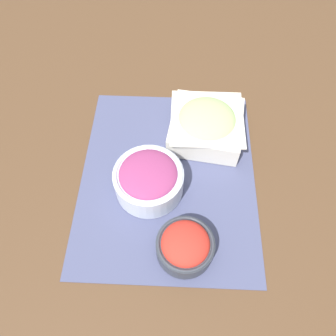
% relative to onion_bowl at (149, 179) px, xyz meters
% --- Properties ---
extents(ground_plane, '(3.00, 3.00, 0.00)m').
position_rel_onion_bowl_xyz_m(ground_plane, '(-0.03, 0.04, -0.04)').
color(ground_plane, '#513823').
extents(placemat, '(0.48, 0.39, 0.00)m').
position_rel_onion_bowl_xyz_m(placemat, '(-0.03, 0.04, -0.04)').
color(placemat, '#474C70').
rests_on(placemat, ground_plane).
extents(onion_bowl, '(0.15, 0.15, 0.08)m').
position_rel_onion_bowl_xyz_m(onion_bowl, '(0.00, 0.00, 0.00)').
color(onion_bowl, silver).
rests_on(onion_bowl, placemat).
extents(cucumber_bowl, '(0.18, 0.18, 0.08)m').
position_rel_onion_bowl_xyz_m(cucumber_bowl, '(-0.15, 0.12, -0.00)').
color(cucumber_bowl, silver).
rests_on(cucumber_bowl, placemat).
extents(tomato_bowl, '(0.11, 0.11, 0.06)m').
position_rel_onion_bowl_xyz_m(tomato_bowl, '(0.14, 0.08, -0.01)').
color(tomato_bowl, '#333842').
rests_on(tomato_bowl, placemat).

